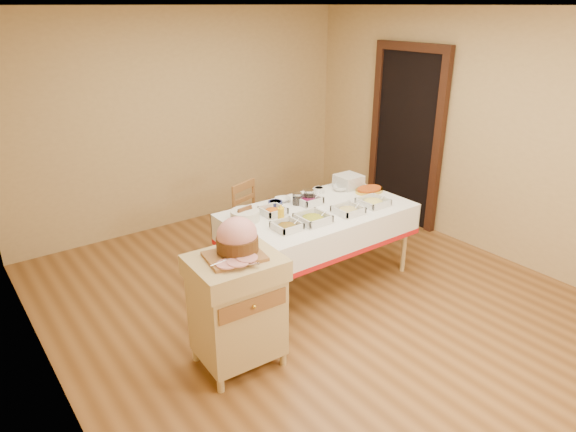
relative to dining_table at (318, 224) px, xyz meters
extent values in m
plane|color=brown|center=(-0.30, -0.30, -0.60)|extent=(5.00, 5.00, 0.00)
plane|color=white|center=(-0.30, -0.30, 2.00)|extent=(5.00, 5.00, 0.00)
plane|color=tan|center=(-0.30, 2.20, 0.70)|extent=(4.50, 0.00, 4.50)
plane|color=tan|center=(-2.55, -0.30, 0.70)|extent=(0.00, 5.00, 5.00)
plane|color=tan|center=(1.95, -0.30, 0.70)|extent=(0.00, 5.00, 5.00)
cube|color=black|center=(1.91, 0.60, 0.45)|extent=(0.06, 0.90, 2.10)
cube|color=#361B11|center=(1.89, 0.10, 0.45)|extent=(0.08, 0.10, 2.10)
cube|color=#361B11|center=(1.89, 1.10, 0.45)|extent=(0.08, 0.10, 2.10)
cube|color=#361B11|center=(1.89, 0.60, 1.55)|extent=(0.08, 1.10, 0.10)
cube|color=tan|center=(0.00, 0.00, 0.13)|extent=(1.80, 1.00, 0.04)
cylinder|color=tan|center=(-0.82, -0.42, -0.24)|extent=(0.05, 0.05, 0.71)
cylinder|color=tan|center=(-0.82, 0.42, -0.24)|extent=(0.05, 0.05, 0.71)
cylinder|color=tan|center=(0.82, -0.42, -0.24)|extent=(0.05, 0.05, 0.71)
cylinder|color=tan|center=(0.82, 0.42, -0.24)|extent=(0.05, 0.05, 0.71)
cube|color=white|center=(0.00, 0.00, 0.16)|extent=(1.82, 1.02, 0.01)
cube|color=tan|center=(-1.35, -0.68, -0.17)|extent=(0.63, 0.53, 0.65)
cube|color=tan|center=(-1.35, -0.68, 0.24)|extent=(0.67, 0.57, 0.16)
cube|color=brown|center=(-1.35, -0.93, 0.05)|extent=(0.54, 0.04, 0.13)
sphere|color=gold|center=(-1.35, -0.94, 0.05)|extent=(0.03, 0.03, 0.03)
cylinder|color=tan|center=(-1.62, -0.89, -0.54)|extent=(0.05, 0.05, 0.11)
cylinder|color=tan|center=(-1.62, -0.46, -0.54)|extent=(0.05, 0.05, 0.11)
cylinder|color=tan|center=(-1.08, -0.89, -0.54)|extent=(0.05, 0.05, 0.11)
cylinder|color=tan|center=(-1.08, -0.46, -0.54)|extent=(0.05, 0.05, 0.11)
cube|color=brown|center=(-0.27, 0.70, -0.17)|extent=(0.49, 0.48, 0.03)
cylinder|color=brown|center=(-0.37, 0.49, -0.39)|extent=(0.03, 0.03, 0.42)
cylinder|color=brown|center=(-0.48, 0.81, -0.39)|extent=(0.03, 0.03, 0.42)
cylinder|color=brown|center=(-0.05, 0.60, -0.39)|extent=(0.03, 0.03, 0.42)
cylinder|color=brown|center=(-0.16, 0.91, -0.39)|extent=(0.03, 0.03, 0.42)
cylinder|color=brown|center=(-0.48, 0.81, 0.04)|extent=(0.03, 0.03, 0.44)
cylinder|color=brown|center=(-0.16, 0.91, 0.04)|extent=(0.03, 0.03, 0.44)
cube|color=brown|center=(-0.32, 0.86, 0.23)|extent=(0.34, 0.14, 0.08)
cube|color=brown|center=(-1.35, -0.68, 0.33)|extent=(0.40, 0.32, 0.03)
ellipsoid|color=#D58A89|center=(-1.30, -0.64, 0.48)|extent=(0.30, 0.27, 0.26)
cylinder|color=#4E2E12|center=(-1.30, -0.64, 0.41)|extent=(0.31, 0.31, 0.10)
cube|color=silver|center=(-1.40, -0.84, 0.35)|extent=(0.26, 0.11, 0.00)
cylinder|color=silver|center=(-1.43, -0.73, 0.36)|extent=(0.30, 0.09, 0.01)
cube|color=silver|center=(-0.53, -0.21, 0.17)|extent=(0.23, 0.23, 0.01)
ellipsoid|color=#AF1D14|center=(-0.53, -0.21, 0.19)|extent=(0.17, 0.17, 0.06)
cylinder|color=silver|center=(-0.48, -0.23, 0.19)|extent=(0.14, 0.01, 0.10)
cube|color=silver|center=(-0.24, -0.21, 0.17)|extent=(0.27, 0.27, 0.02)
ellipsoid|color=gold|center=(-0.24, -0.21, 0.20)|extent=(0.21, 0.21, 0.07)
cylinder|color=silver|center=(-0.18, -0.24, 0.20)|extent=(0.15, 0.01, 0.11)
cube|color=silver|center=(0.16, -0.25, 0.17)|extent=(0.25, 0.25, 0.01)
ellipsoid|color=tan|center=(0.16, -0.25, 0.19)|extent=(0.19, 0.19, 0.07)
cylinder|color=silver|center=(0.22, -0.27, 0.19)|extent=(0.14, 0.01, 0.10)
cube|color=silver|center=(0.51, -0.24, 0.17)|extent=(0.26, 0.26, 0.01)
ellipsoid|color=#E7E06D|center=(0.51, -0.24, 0.19)|extent=(0.20, 0.20, 0.07)
cylinder|color=silver|center=(0.57, -0.26, 0.19)|extent=(0.13, 0.01, 0.10)
cube|color=silver|center=(-0.43, 0.16, 0.17)|extent=(0.22, 0.22, 0.01)
ellipsoid|color=#C2570E|center=(-0.43, 0.16, 0.19)|extent=(0.16, 0.16, 0.06)
cylinder|color=silver|center=(-0.38, 0.14, 0.20)|extent=(0.14, 0.01, 0.10)
cube|color=silver|center=(0.02, 0.18, 0.17)|extent=(0.23, 0.23, 0.02)
ellipsoid|color=maroon|center=(0.02, 0.18, 0.19)|extent=(0.17, 0.17, 0.06)
cylinder|color=silver|center=(0.07, 0.16, 0.20)|extent=(0.15, 0.01, 0.11)
cylinder|color=silver|center=(-0.67, 0.26, 0.19)|extent=(0.12, 0.12, 0.05)
cylinder|color=black|center=(-0.67, 0.26, 0.21)|extent=(0.10, 0.10, 0.02)
cylinder|color=navy|center=(-0.30, 0.30, 0.19)|extent=(0.14, 0.14, 0.06)
cylinder|color=maroon|center=(-0.30, 0.30, 0.21)|extent=(0.12, 0.12, 0.02)
cylinder|color=silver|center=(0.31, 0.37, 0.19)|extent=(0.11, 0.11, 0.06)
cylinder|color=#C2570E|center=(0.31, 0.37, 0.21)|extent=(0.09, 0.09, 0.02)
imported|color=silver|center=(-0.15, 0.38, 0.18)|extent=(0.18, 0.18, 0.04)
imported|color=silver|center=(0.54, 0.28, 0.19)|extent=(0.21, 0.21, 0.05)
cylinder|color=silver|center=(-0.09, 0.23, 0.22)|extent=(0.09, 0.09, 0.11)
cylinder|color=silver|center=(-0.09, 0.23, 0.28)|extent=(0.10, 0.10, 0.01)
cylinder|color=black|center=(-0.09, 0.23, 0.20)|extent=(0.08, 0.08, 0.08)
cylinder|color=silver|center=(0.04, 0.20, 0.22)|extent=(0.10, 0.10, 0.12)
cylinder|color=silver|center=(0.04, 0.20, 0.29)|extent=(0.10, 0.10, 0.01)
cylinder|color=black|center=(0.04, 0.20, 0.21)|extent=(0.08, 0.08, 0.09)
cylinder|color=gold|center=(-0.50, -0.07, 0.24)|extent=(0.06, 0.06, 0.15)
cone|color=gold|center=(-0.50, -0.07, 0.33)|extent=(0.04, 0.04, 0.04)
cylinder|color=silver|center=(-0.72, 0.19, 0.21)|extent=(0.27, 0.27, 0.10)
cube|color=silver|center=(0.68, 0.30, 0.17)|extent=(0.25, 0.25, 0.01)
cube|color=silver|center=(0.68, 0.30, 0.18)|extent=(0.25, 0.25, 0.01)
cube|color=silver|center=(0.68, 0.30, 0.20)|extent=(0.25, 0.25, 0.01)
cube|color=silver|center=(0.68, 0.30, 0.22)|extent=(0.25, 0.25, 0.01)
cube|color=silver|center=(0.68, 0.30, 0.23)|extent=(0.25, 0.25, 0.01)
cube|color=silver|center=(0.68, 0.30, 0.25)|extent=(0.25, 0.25, 0.01)
cube|color=silver|center=(0.68, 0.30, 0.26)|extent=(0.25, 0.25, 0.01)
cube|color=silver|center=(0.68, 0.30, 0.28)|extent=(0.25, 0.25, 0.01)
cube|color=silver|center=(0.68, 0.30, 0.29)|extent=(0.25, 0.25, 0.01)
ellipsoid|color=gold|center=(0.76, 0.07, 0.18)|extent=(0.34, 0.24, 0.03)
ellipsoid|color=#B94B13|center=(0.76, 0.07, 0.19)|extent=(0.29, 0.20, 0.03)
camera|label=1|loc=(-3.00, -3.55, 2.01)|focal=32.00mm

